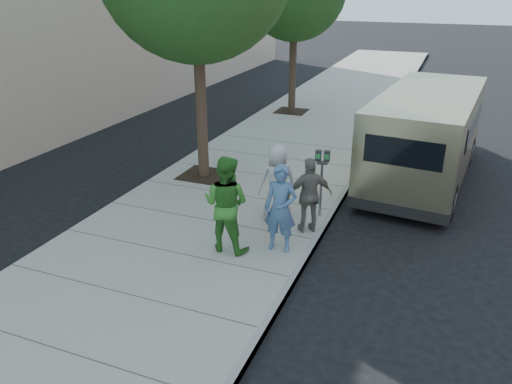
% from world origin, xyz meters
% --- Properties ---
extents(ground, '(120.00, 120.00, 0.00)m').
position_xyz_m(ground, '(0.00, 0.00, 0.00)').
color(ground, black).
rests_on(ground, ground).
extents(sidewalk, '(5.00, 60.00, 0.15)m').
position_xyz_m(sidewalk, '(-1.00, 0.00, 0.07)').
color(sidewalk, gray).
rests_on(sidewalk, ground).
extents(curb_face, '(0.12, 60.00, 0.16)m').
position_xyz_m(curb_face, '(1.44, 0.00, 0.07)').
color(curb_face, gray).
rests_on(curb_face, ground).
extents(parking_meter, '(0.33, 0.16, 1.52)m').
position_xyz_m(parking_meter, '(1.23, 1.13, 1.25)').
color(parking_meter, gray).
rests_on(parking_meter, sidewalk).
extents(van, '(2.72, 6.61, 2.39)m').
position_xyz_m(van, '(3.11, 4.58, 1.27)').
color(van, tan).
rests_on(van, ground).
extents(person_officer, '(0.66, 0.46, 1.73)m').
position_xyz_m(person_officer, '(0.90, -0.62, 1.01)').
color(person_officer, '#466A95').
rests_on(person_officer, sidewalk).
extents(person_green_shirt, '(0.95, 0.76, 1.89)m').
position_xyz_m(person_green_shirt, '(-0.06, -0.97, 1.10)').
color(person_green_shirt, '#33812A').
rests_on(person_green_shirt, sidewalk).
extents(person_gray_shirt, '(0.98, 0.90, 1.68)m').
position_xyz_m(person_gray_shirt, '(0.37, 0.69, 0.99)').
color(person_gray_shirt, '#B4B4B7').
rests_on(person_gray_shirt, sidewalk).
extents(person_striped_polo, '(1.00, 0.83, 1.60)m').
position_xyz_m(person_striped_polo, '(1.20, 0.33, 0.95)').
color(person_striped_polo, slate).
rests_on(person_striped_polo, sidewalk).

